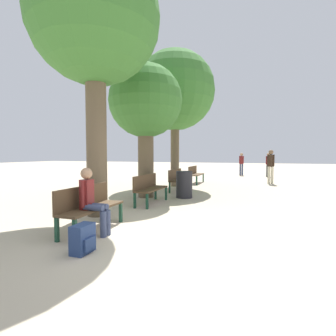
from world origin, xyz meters
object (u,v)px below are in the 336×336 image
tree_row_0 (95,22)px  person_seated (92,199)px  pedestrian_near (271,164)px  tree_row_1 (146,103)px  bench_row_2 (178,178)px  bench_row_3 (195,173)px  tree_row_2 (175,91)px  backpack (83,239)px  bench_row_1 (149,187)px  pedestrian_mid (268,163)px  pedestrian_far (241,162)px  trash_bin (184,185)px  bench_row_0 (89,204)px

tree_row_0 → person_seated: bearing=-58.8°
pedestrian_near → tree_row_1: bearing=-126.1°
bench_row_2 → person_seated: bearing=-87.9°
person_seated → bench_row_3: bearing=91.4°
bench_row_3 → tree_row_2: size_ratio=0.26×
pedestrian_near → tree_row_0: bearing=-116.0°
bench_row_2 → bench_row_3: same height
tree_row_0 → backpack: 5.02m
bench_row_1 → pedestrian_mid: bearing=71.8°
pedestrian_far → tree_row_0: bearing=-100.3°
bench_row_2 → tree_row_2: (-0.58, 1.39, 3.83)m
bench_row_3 → backpack: size_ratio=3.66×
trash_bin → tree_row_0: bearing=-112.1°
tree_row_1 → pedestrian_near: size_ratio=2.68×
bench_row_0 → backpack: bearing=-57.9°
bench_row_1 → tree_row_0: tree_row_0 is taller
bench_row_1 → tree_row_0: 4.48m
pedestrian_mid → bench_row_1: bearing=-108.2°
bench_row_0 → backpack: (0.64, -1.02, -0.30)m
bench_row_2 → tree_row_0: bearing=-97.1°
bench_row_0 → bench_row_1: bearing=90.0°
bench_row_0 → bench_row_1: (0.00, 2.91, 0.00)m
bench_row_0 → tree_row_1: tree_row_1 is taller
tree_row_1 → backpack: size_ratio=10.46×
bench_row_2 → pedestrian_near: bearing=47.3°
bench_row_1 → pedestrian_near: (3.62, 6.84, 0.46)m
bench_row_0 → pedestrian_far: (1.88, 14.65, 0.38)m
bench_row_3 → person_seated: 8.95m
bench_row_3 → pedestrian_near: 3.79m
tree_row_2 → pedestrian_mid: tree_row_2 is taller
bench_row_0 → person_seated: (0.22, -0.20, 0.15)m
pedestrian_far → pedestrian_near: bearing=-70.4°
bench_row_0 → trash_bin: trash_bin is taller
bench_row_0 → pedestrian_mid: size_ratio=1.02×
bench_row_1 → bench_row_2: bearing=90.0°
bench_row_0 → pedestrian_near: size_ratio=0.94×
pedestrian_mid → pedestrian_near: bearing=-90.0°
bench_row_2 → tree_row_1: bearing=-107.5°
bench_row_2 → trash_bin: size_ratio=1.76×
pedestrian_near → pedestrian_mid: 4.18m
bench_row_1 → backpack: (0.64, -3.93, -0.30)m
bench_row_1 → tree_row_0: bearing=-108.1°
tree_row_0 → backpack: tree_row_0 is taller
pedestrian_near → bench_row_1: bearing=-117.9°
bench_row_2 → trash_bin: 1.69m
backpack → pedestrian_mid: bearing=78.7°
pedestrian_near → pedestrian_far: size_ratio=1.08×
tree_row_0 → pedestrian_far: 14.23m
bench_row_1 → tree_row_2: 5.79m
tree_row_1 → trash_bin: bearing=13.4°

